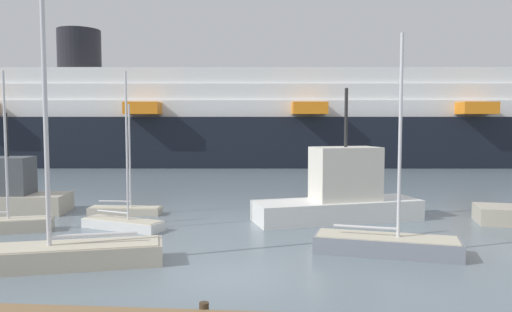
{
  "coord_description": "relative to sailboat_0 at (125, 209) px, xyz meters",
  "views": [
    {
      "loc": [
        2.19,
        -15.65,
        5.22
      ],
      "look_at": [
        0.0,
        11.79,
        3.32
      ],
      "focal_mm": 33.45,
      "sensor_mm": 36.0,
      "label": 1
    }
  ],
  "objects": [
    {
      "name": "sailboat_1",
      "position": [
        1.34,
        -9.87,
        0.33
      ],
      "size": [
        7.11,
        3.66,
        13.83
      ],
      "rotation": [
        0.0,
        0.0,
        3.43
      ],
      "color": "#BCB29E",
      "rests_on": "ground_plane"
    },
    {
      "name": "sailboat_0",
      "position": [
        0.0,
        0.0,
        0.0
      ],
      "size": [
        4.14,
        1.02,
        6.29
      ],
      "rotation": [
        0.0,
        0.0,
        0.01
      ],
      "color": "#BCB29E",
      "rests_on": "ground_plane"
    },
    {
      "name": "fishing_boat_0",
      "position": [
        -7.11,
        -0.17,
        0.79
      ],
      "size": [
        7.58,
        3.48,
        5.83
      ],
      "rotation": [
        0.0,
        0.0,
        0.12
      ],
      "color": "#BCB29E",
      "rests_on": "ground_plane"
    },
    {
      "name": "sailboat_2",
      "position": [
        1.22,
        -3.69,
        0.05
      ],
      "size": [
        4.42,
        2.53,
        7.72
      ],
      "rotation": [
        0.0,
        0.0,
        -0.34
      ],
      "color": "white",
      "rests_on": "ground_plane"
    },
    {
      "name": "fishing_boat_3",
      "position": [
        12.15,
        -0.69,
        1.1
      ],
      "size": [
        9.33,
        5.52,
        7.08
      ],
      "rotation": [
        0.0,
        0.0,
        0.34
      ],
      "color": "white",
      "rests_on": "ground_plane"
    },
    {
      "name": "sailboat_4",
      "position": [
        13.33,
        -7.24,
        0.13
      ],
      "size": [
        5.87,
        2.72,
        8.7
      ],
      "rotation": [
        0.0,
        0.0,
        -0.19
      ],
      "color": "gray",
      "rests_on": "ground_plane"
    },
    {
      "name": "ground_plane",
      "position": [
        7.44,
        -10.68,
        -0.32
      ],
      "size": [
        600.0,
        600.0,
        0.0
      ],
      "primitive_type": "plane",
      "color": "slate"
    },
    {
      "name": "sailboat_3",
      "position": [
        -4.37,
        -4.89,
        0.1
      ],
      "size": [
        4.85,
        2.6,
        7.69
      ],
      "rotation": [
        0.0,
        0.0,
        0.32
      ],
      "color": "#BCB29E",
      "rests_on": "ground_plane"
    },
    {
      "name": "cruise_ship",
      "position": [
        1.12,
        35.44,
        5.12
      ],
      "size": [
        109.12,
        23.34,
        17.22
      ],
      "rotation": [
        0.0,
        0.0,
        0.08
      ],
      "color": "black",
      "rests_on": "ground_plane"
    },
    {
      "name": "channel_buoy_0",
      "position": [
        14.66,
        5.7,
        -0.0
      ],
      "size": [
        0.62,
        0.62,
        1.47
      ],
      "color": "orange",
      "rests_on": "ground_plane"
    }
  ]
}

